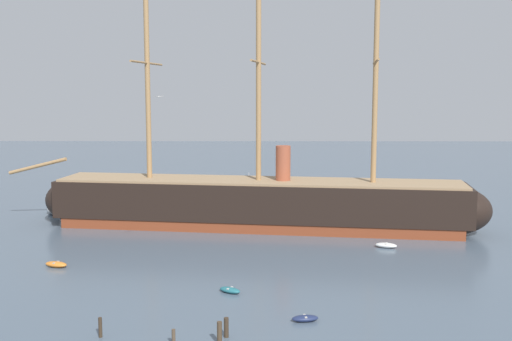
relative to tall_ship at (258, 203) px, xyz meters
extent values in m
cube|color=brown|center=(0.00, 0.00, -3.05)|extent=(58.63, 16.41, 1.51)
cube|color=black|center=(0.00, 0.00, 0.40)|extent=(61.07, 17.10, 5.39)
ellipsoid|color=black|center=(-27.53, 3.73, -0.36)|extent=(11.87, 9.54, 6.90)
ellipsoid|color=black|center=(27.53, -3.73, -0.36)|extent=(11.87, 9.54, 6.90)
cube|color=#9E7F5B|center=(0.00, 0.00, 3.26)|extent=(59.77, 16.22, 0.32)
cylinder|color=#A37A4C|center=(-16.46, 2.23, 17.12)|extent=(0.75, 0.75, 28.04)
cylinder|color=#A37A4C|center=(-16.46, 2.23, 20.48)|extent=(2.25, 14.40, 0.30)
cylinder|color=#A37A4C|center=(0.00, 0.00, 17.12)|extent=(0.75, 0.75, 28.04)
cylinder|color=#A37A4C|center=(0.00, 0.00, 20.48)|extent=(2.25, 14.40, 0.30)
cylinder|color=#A37A4C|center=(16.46, -2.23, 17.12)|extent=(0.75, 0.75, 28.04)
cylinder|color=#A37A4C|center=(16.46, -2.23, 20.48)|extent=(2.25, 14.40, 0.30)
cylinder|color=#A37A4C|center=(-34.25, 4.65, 4.84)|extent=(9.53, 1.82, 2.87)
cylinder|color=#9E4C33|center=(3.59, -0.49, 5.79)|extent=(2.16, 2.16, 5.39)
ellipsoid|color=#1E284C|center=(4.28, -37.45, -3.53)|extent=(2.51, 1.37, 0.56)
cube|color=#B2ADA3|center=(4.28, -37.45, -3.31)|extent=(0.34, 0.91, 0.09)
ellipsoid|color=#236670|center=(-2.79, -29.69, -3.52)|extent=(2.57, 2.17, 0.56)
cube|color=beige|center=(-2.79, -29.69, -3.31)|extent=(0.66, 0.86, 0.09)
ellipsoid|color=orange|center=(-23.40, -20.73, -3.48)|extent=(3.01, 2.01, 0.66)
cube|color=#B2ADA3|center=(-23.40, -20.73, -3.23)|extent=(0.56, 1.06, 0.10)
ellipsoid|color=silver|center=(16.65, -11.61, -3.48)|extent=(3.03, 2.04, 0.66)
cube|color=beige|center=(16.65, -11.61, -3.23)|extent=(0.57, 1.06, 0.10)
ellipsoid|color=gray|center=(-33.82, 9.87, -3.24)|extent=(4.19, 5.17, 1.12)
cube|color=#4C4C51|center=(-33.64, 9.58, -2.35)|extent=(1.88, 1.93, 1.12)
ellipsoid|color=#7FB2D6|center=(26.26, 4.69, -3.60)|extent=(1.82, 1.76, 0.42)
cube|color=#B2ADA3|center=(26.26, 4.69, -3.44)|extent=(0.56, 0.59, 0.06)
ellipsoid|color=gold|center=(-1.49, 15.38, -3.36)|extent=(4.83, 1.72, 0.90)
cube|color=#4C4C51|center=(-1.26, 15.39, -2.85)|extent=(1.23, 0.86, 0.47)
cylinder|color=silver|center=(-1.73, 15.36, -0.36)|extent=(0.12, 0.12, 5.46)
cylinder|color=#4C3D2D|center=(-6.68, -42.72, -3.13)|extent=(0.30, 0.30, 1.35)
cylinder|color=#382B1E|center=(-2.53, -41.02, -2.96)|extent=(0.40, 0.40, 1.68)
cylinder|color=#382B1E|center=(-13.01, -41.10, -2.96)|extent=(0.31, 0.31, 1.70)
cylinder|color=#423323|center=(-3.00, -42.42, -2.87)|extent=(0.41, 0.41, 1.88)
ellipsoid|color=silver|center=(-10.79, -22.58, 15.87)|extent=(0.32, 0.29, 0.11)
sphere|color=silver|center=(-10.64, -22.71, 15.88)|extent=(0.09, 0.09, 0.09)
cube|color=#ADA89E|center=(-10.56, -22.30, 15.89)|extent=(0.49, 0.55, 0.13)
cube|color=#ADA89E|center=(-11.03, -22.86, 15.89)|extent=(0.49, 0.55, 0.13)
camera|label=1|loc=(0.32, -90.37, 16.73)|focal=43.55mm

